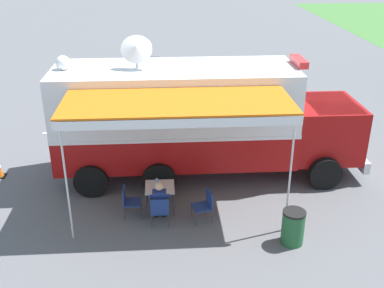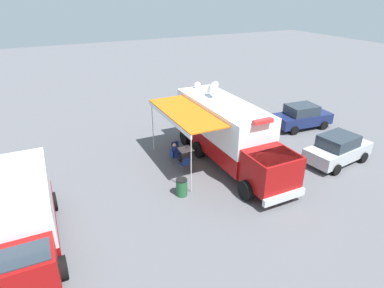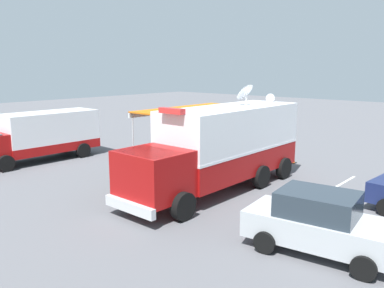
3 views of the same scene
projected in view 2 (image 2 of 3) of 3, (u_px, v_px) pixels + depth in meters
name	position (u px, v px, depth m)	size (l,w,h in m)	color
ground_plane	(221.00, 156.00, 20.32)	(100.00, 100.00, 0.00)	#5B5B60
lot_stripe	(245.00, 130.00, 23.96)	(0.12, 4.80, 0.01)	silver
command_truck	(228.00, 132.00, 18.86)	(4.85, 9.49, 4.53)	#9E0F0F
folding_table	(185.00, 150.00, 19.59)	(0.80, 0.80, 0.73)	silver
water_bottle	(186.00, 147.00, 19.61)	(0.07, 0.07, 0.22)	#4C99D8
folding_chair_at_table	(173.00, 155.00, 19.35)	(0.48, 0.48, 0.87)	navy
folding_chair_beside_table	(176.00, 148.00, 20.25)	(0.48, 0.48, 0.87)	navy
folding_chair_spare_by_truck	(185.00, 163.00, 18.44)	(0.58, 0.58, 0.87)	navy
seated_responder	(176.00, 152.00, 19.36)	(0.66, 0.55, 1.25)	navy
trash_bin	(182.00, 187.00, 16.33)	(0.57, 0.57, 0.91)	#235B33
traffic_cone	(184.00, 121.00, 24.81)	(0.36, 0.36, 0.58)	black
support_truck	(25.00, 214.00, 12.91)	(2.48, 6.85, 2.70)	white
car_behind_truck	(302.00, 116.00, 24.09)	(4.33, 2.27, 1.76)	navy
car_far_corner	(338.00, 149.00, 19.25)	(4.40, 2.42, 1.76)	#B2B5BA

